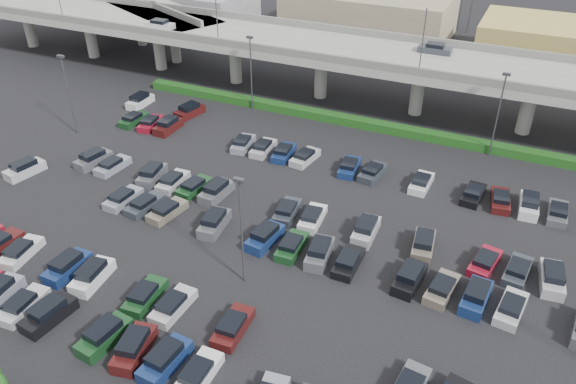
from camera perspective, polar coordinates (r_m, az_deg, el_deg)
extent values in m
plane|color=black|center=(54.58, -0.45, -3.91)|extent=(280.00, 280.00, 0.00)
cube|color=gray|center=(78.27, 9.75, 13.34)|extent=(150.00, 13.00, 1.10)
cube|color=slate|center=(72.23, 8.40, 12.70)|extent=(150.00, 0.50, 1.00)
cube|color=slate|center=(83.72, 11.07, 15.23)|extent=(150.00, 0.50, 1.00)
cylinder|color=gray|center=(113.97, -24.80, 14.93)|extent=(1.80, 1.80, 6.70)
cube|color=slate|center=(113.21, -25.17, 16.43)|extent=(2.60, 9.75, 0.50)
cylinder|color=gray|center=(104.13, -19.39, 14.58)|extent=(1.80, 1.80, 6.70)
cube|color=slate|center=(103.29, -19.72, 16.23)|extent=(2.60, 9.75, 0.50)
cylinder|color=gray|center=(95.33, -12.95, 14.01)|extent=(1.80, 1.80, 6.70)
cube|color=slate|center=(94.42, -13.19, 15.81)|extent=(2.60, 9.75, 0.50)
cylinder|color=gray|center=(87.90, -5.37, 13.11)|extent=(1.80, 1.80, 6.70)
cube|color=slate|center=(86.90, -5.48, 15.06)|extent=(2.60, 9.75, 0.50)
cylinder|color=gray|center=(82.19, 3.36, 11.79)|extent=(1.80, 1.80, 6.70)
cube|color=slate|center=(81.13, 3.44, 13.87)|extent=(2.60, 9.75, 0.50)
cylinder|color=gray|center=(78.59, 13.03, 10.00)|extent=(1.80, 1.80, 6.70)
cube|color=slate|center=(77.48, 13.32, 12.15)|extent=(2.60, 9.75, 0.50)
cylinder|color=gray|center=(77.39, 23.17, 7.80)|extent=(1.80, 1.80, 6.70)
cube|color=slate|center=(76.26, 23.68, 9.94)|extent=(2.60, 9.75, 0.50)
cube|color=silver|center=(89.90, -12.89, 16.16)|extent=(4.40, 1.82, 0.82)
cube|color=black|center=(89.74, -12.94, 16.55)|extent=(2.30, 1.60, 0.50)
cube|color=#2E333B|center=(79.56, 14.70, 13.81)|extent=(4.40, 1.82, 0.82)
cube|color=black|center=(79.37, 14.76, 14.23)|extent=(2.30, 1.60, 0.50)
cylinder|color=#444549|center=(79.91, -7.26, 17.36)|extent=(0.14, 0.14, 8.00)
cylinder|color=#444549|center=(69.94, 13.51, 14.54)|extent=(0.14, 0.14, 8.00)
cylinder|color=gray|center=(129.63, -19.94, 17.80)|extent=(1.60, 1.60, 6.70)
cylinder|color=gray|center=(118.82, -17.58, 16.98)|extent=(1.60, 1.60, 6.70)
cylinder|color=gray|center=(108.25, -14.78, 15.97)|extent=(1.60, 1.60, 6.70)
cylinder|color=gray|center=(98.01, -11.42, 14.69)|extent=(1.60, 1.60, 6.70)
cube|color=#134113|center=(74.53, 7.76, 6.92)|extent=(66.00, 1.60, 1.10)
cube|color=#B6B6BB|center=(50.77, -25.27, -10.42)|extent=(2.07, 4.50, 0.82)
cube|color=black|center=(50.29, -25.60, -10.02)|extent=(1.73, 2.39, 0.50)
cube|color=black|center=(48.95, -23.10, -11.44)|extent=(2.29, 4.57, 1.05)
cube|color=black|center=(48.41, -23.31, -10.73)|extent=(1.87, 2.76, 0.65)
cube|color=#163F1D|center=(45.73, -18.13, -13.84)|extent=(2.32, 4.58, 1.05)
cube|color=black|center=(45.16, -18.31, -13.12)|extent=(1.89, 2.77, 0.65)
cube|color=#431211|center=(44.29, -15.35, -15.13)|extent=(2.65, 4.67, 1.05)
cube|color=black|center=(43.70, -15.51, -14.40)|extent=(2.08, 2.86, 0.65)
cube|color=navy|center=(42.98, -12.35, -16.45)|extent=(2.14, 4.52, 1.05)
cube|color=black|center=(42.38, -12.49, -15.72)|extent=(1.79, 2.71, 0.65)
cube|color=white|center=(41.90, -9.12, -17.92)|extent=(1.90, 4.43, 0.82)
cube|color=black|center=(41.32, -9.35, -17.55)|extent=(1.64, 2.33, 0.50)
cube|color=silver|center=(56.66, -25.45, -5.57)|extent=(2.40, 4.61, 0.82)
cube|color=black|center=(56.21, -25.75, -5.17)|extent=(1.90, 2.49, 0.50)
cube|color=navy|center=(52.99, -21.46, -7.20)|extent=(1.93, 4.44, 1.05)
cube|color=black|center=(52.50, -21.64, -6.51)|extent=(1.67, 2.64, 0.65)
cube|color=white|center=(51.31, -19.24, -8.13)|extent=(2.29, 4.57, 1.05)
cube|color=black|center=(50.80, -19.40, -7.43)|extent=(1.87, 2.76, 0.65)
cube|color=#163F1D|center=(48.33, -14.29, -10.24)|extent=(2.16, 4.53, 0.82)
cube|color=black|center=(47.80, -14.53, -9.82)|extent=(1.78, 2.42, 0.50)
cube|color=#B6B6BB|center=(46.97, -11.57, -11.30)|extent=(1.92, 4.44, 0.82)
cube|color=black|center=(46.43, -11.79, -10.89)|extent=(1.65, 2.34, 0.50)
cube|color=#431211|center=(44.64, -5.60, -13.53)|extent=(2.07, 4.50, 0.82)
cube|color=black|center=(44.07, -5.78, -13.12)|extent=(1.73, 2.39, 0.50)
cube|color=#B6B6BB|center=(69.80, -25.16, 2.01)|extent=(2.62, 4.67, 1.05)
cube|color=black|center=(69.43, -25.31, 2.59)|extent=(2.07, 2.86, 0.65)
cube|color=gray|center=(60.85, -16.38, -0.69)|extent=(2.08, 4.50, 0.82)
cube|color=black|center=(60.39, -16.58, -0.28)|extent=(1.74, 2.39, 0.50)
cube|color=#2E333B|center=(59.27, -14.32, -1.30)|extent=(2.35, 4.59, 0.82)
cube|color=black|center=(58.80, -14.52, -0.89)|extent=(1.88, 2.48, 0.50)
cube|color=#6B6254|center=(57.77, -12.15, -1.95)|extent=(2.45, 4.62, 0.82)
cube|color=black|center=(57.30, -12.34, -1.53)|extent=(1.92, 2.51, 0.50)
cube|color=#505358|center=(55.01, -7.48, -3.24)|extent=(2.32, 4.58, 1.05)
cube|color=black|center=(54.53, -7.54, -2.54)|extent=(1.89, 2.77, 0.65)
cube|color=navy|center=(52.74, -2.35, -4.72)|extent=(2.34, 4.59, 1.05)
cube|color=black|center=(52.25, -2.37, -4.00)|extent=(1.90, 2.77, 0.65)
cube|color=#163F1D|center=(51.87, 0.38, -5.59)|extent=(1.99, 4.47, 0.82)
cube|color=black|center=(51.33, 0.30, -5.16)|extent=(1.69, 2.36, 0.50)
cube|color=#505358|center=(50.98, 3.22, -6.28)|extent=(2.35, 4.59, 1.05)
cube|color=black|center=(50.47, 3.25, -5.55)|extent=(1.91, 2.78, 0.65)
cube|color=black|center=(50.37, 6.14, -7.17)|extent=(1.86, 4.42, 0.82)
cube|color=black|center=(49.82, 6.11, -6.75)|extent=(1.62, 2.31, 0.50)
cube|color=black|center=(49.37, 12.24, -8.65)|extent=(2.24, 4.56, 1.05)
cube|color=black|center=(48.84, 12.35, -7.93)|extent=(1.85, 2.75, 0.65)
cube|color=#6B6254|center=(49.20, 15.35, -9.52)|extent=(2.44, 4.62, 0.82)
cube|color=black|center=(48.64, 15.41, -9.11)|extent=(1.92, 2.51, 0.50)
cube|color=navy|center=(49.04, 18.54, -10.17)|extent=(2.21, 4.55, 1.05)
cube|color=black|center=(48.51, 18.71, -9.45)|extent=(1.83, 2.73, 0.65)
cube|color=#B6B6BB|center=(49.18, 21.69, -10.99)|extent=(2.41, 4.61, 0.82)
cube|color=black|center=(48.62, 21.82, -10.59)|extent=(1.91, 2.50, 0.50)
cube|color=#505358|center=(68.94, -19.14, 3.05)|extent=(2.51, 4.64, 1.05)
cube|color=black|center=(68.56, -19.26, 3.64)|extent=(2.00, 2.82, 0.65)
cube|color=gray|center=(67.27, -17.38, 2.51)|extent=(2.15, 4.53, 0.82)
cube|color=black|center=(66.84, -17.57, 2.90)|extent=(1.77, 2.42, 0.50)
cube|color=#505358|center=(63.97, -13.63, 1.62)|extent=(2.58, 4.65, 1.05)
cube|color=black|center=(63.56, -13.73, 2.26)|extent=(2.04, 2.84, 0.65)
cube|color=#B6B6BB|center=(62.53, -11.60, 1.01)|extent=(1.95, 4.45, 0.82)
cube|color=black|center=(62.07, -11.77, 1.41)|extent=(1.67, 2.35, 0.50)
cube|color=#163F1D|center=(61.11, -9.49, 0.45)|extent=(2.34, 4.59, 0.82)
cube|color=black|center=(60.64, -9.64, 0.86)|extent=(1.87, 2.48, 0.50)
cube|color=#505358|center=(59.73, -7.28, -0.04)|extent=(2.13, 4.52, 1.05)
cube|color=black|center=(59.29, -7.34, 0.63)|extent=(1.78, 2.71, 0.65)
cube|color=#2E333B|center=(56.45, -0.07, -2.02)|extent=(2.25, 4.56, 0.82)
cube|color=black|center=(55.94, -0.16, -1.59)|extent=(1.82, 2.45, 0.50)
cube|color=white|center=(55.56, 2.51, -2.69)|extent=(2.18, 4.54, 0.82)
cube|color=black|center=(55.05, 2.45, -2.26)|extent=(1.79, 2.43, 0.50)
cube|color=#B6B6BB|center=(54.10, 7.91, -3.97)|extent=(1.95, 4.45, 1.05)
cube|color=black|center=(53.62, 7.98, -3.26)|extent=(1.68, 2.64, 0.65)
cube|color=#6B6254|center=(53.24, 13.56, -5.36)|extent=(2.33, 4.58, 1.05)
cube|color=black|center=(52.75, 13.68, -4.66)|extent=(1.90, 2.77, 0.65)
cube|color=maroon|center=(53.00, 19.34, -6.83)|extent=(2.62, 4.66, 0.82)
cube|color=black|center=(52.47, 19.43, -6.43)|extent=(2.01, 2.56, 0.50)
cube|color=#2E333B|center=(53.07, 22.26, -7.50)|extent=(2.38, 4.60, 0.82)
cube|color=black|center=(52.53, 22.38, -7.10)|extent=(1.89, 2.49, 0.50)
cube|color=#B6B6BB|center=(53.20, 25.20, -8.04)|extent=(2.29, 4.57, 1.05)
cube|color=black|center=(52.71, 25.41, -7.36)|extent=(1.88, 2.76, 0.65)
cube|color=#163F1D|center=(77.85, -15.38, 7.06)|extent=(1.99, 4.47, 0.82)
cube|color=black|center=(77.45, -15.54, 7.42)|extent=(1.69, 2.36, 0.50)
cube|color=maroon|center=(76.22, -13.75, 6.75)|extent=(2.48, 4.63, 0.82)
cube|color=black|center=(75.82, -13.90, 7.11)|extent=(1.94, 2.52, 0.50)
cube|color=#431211|center=(74.61, -12.06, 6.49)|extent=(1.87, 4.42, 1.05)
cube|color=black|center=(74.26, -12.13, 7.06)|extent=(1.63, 2.62, 0.65)
cube|color=gray|center=(69.17, -4.57, 4.87)|extent=(2.44, 4.62, 0.82)
cube|color=black|center=(68.72, -4.67, 5.26)|extent=(1.92, 2.51, 0.50)
cube|color=#B6B6BB|center=(68.00, -2.53, 4.43)|extent=(1.99, 4.47, 0.82)
cube|color=black|center=(67.55, -2.61, 4.83)|extent=(1.69, 2.36, 0.50)
cube|color=navy|center=(66.93, -0.42, 3.97)|extent=(2.24, 4.55, 0.82)
cube|color=black|center=(66.47, -0.49, 4.37)|extent=(1.82, 2.44, 0.50)
cube|color=#B6B6BB|center=(65.96, 1.75, 3.49)|extent=(2.40, 4.61, 0.82)
cube|color=black|center=(65.49, 1.69, 3.90)|extent=(1.90, 2.50, 0.50)
cube|color=navy|center=(64.32, 6.27, 2.48)|extent=(2.23, 4.55, 0.82)
cube|color=black|center=(63.84, 6.24, 2.89)|extent=(1.82, 2.44, 0.50)
cube|color=#2E333B|center=(63.66, 8.60, 1.95)|extent=(2.40, 4.61, 0.82)
cube|color=black|center=(63.18, 8.59, 2.36)|extent=(1.90, 2.50, 0.50)
cube|color=white|center=(62.69, 13.39, 0.85)|extent=(1.97, 4.46, 0.82)
cube|color=black|center=(62.20, 13.42, 1.26)|extent=(1.68, 2.36, 0.50)
cube|color=black|center=(62.19, 18.29, -0.28)|extent=(2.18, 4.54, 0.82)
cube|color=black|center=(61.69, 18.36, 0.12)|extent=(1.79, 2.43, 0.50)
cube|color=#431211|center=(62.12, 20.76, -0.85)|extent=(2.42, 4.61, 0.82)
cube|color=black|center=(61.63, 20.85, -0.45)|extent=(1.91, 2.50, 0.50)
cube|color=white|center=(62.11, 23.25, -1.33)|extent=(2.07, 4.50, 1.05)
cube|color=black|center=(61.70, 23.41, -0.70)|extent=(1.75, 2.69, 0.65)
cube|color=#505358|center=(62.35, 25.69, -1.98)|extent=(1.83, 4.41, 0.82)
cube|color=black|center=(61.85, 25.82, -1.59)|extent=(1.61, 2.31, 0.50)
cube|color=white|center=(82.92, -14.78, 8.83)|extent=(1.88, 4.43, 1.05)
cube|color=black|center=(82.61, -14.86, 9.35)|extent=(1.64, 2.62, 0.65)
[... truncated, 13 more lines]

